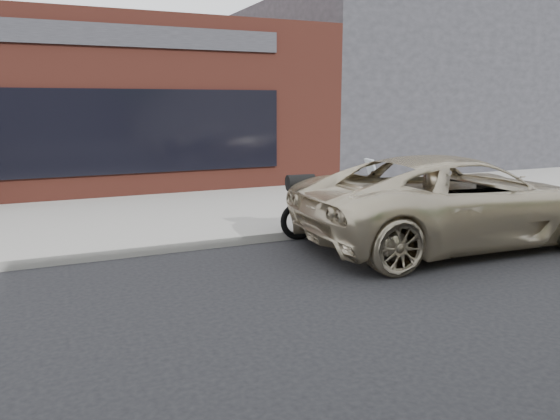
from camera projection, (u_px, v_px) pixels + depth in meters
name	position (u px, v px, depth m)	size (l,w,h in m)	color
ground	(360.00, 338.00, 5.60)	(120.00, 120.00, 0.00)	black
near_sidewalk	(186.00, 210.00, 11.85)	(44.00, 6.00, 0.15)	gray
storefront	(64.00, 107.00, 16.89)	(14.00, 10.07, 4.50)	#5E281E
neighbour_building	(387.00, 87.00, 21.56)	(10.00, 10.00, 6.00)	#27272C
motorcycle	(332.00, 204.00, 9.71)	(2.20, 0.71, 1.39)	black
minivan	(455.00, 200.00, 9.18)	(2.52, 5.46, 1.52)	beige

